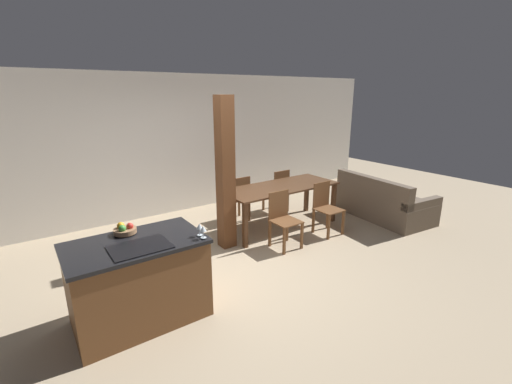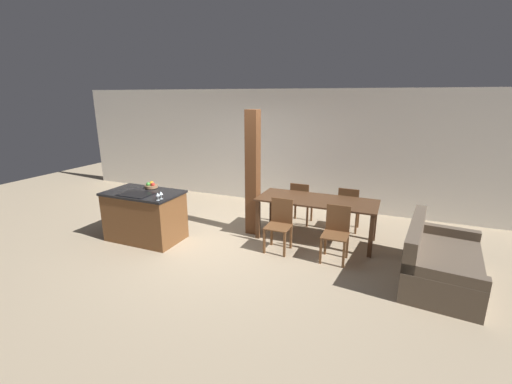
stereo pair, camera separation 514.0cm
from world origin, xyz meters
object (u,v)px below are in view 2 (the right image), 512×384
Objects in this scene: dining_table at (317,205)px; couch at (439,263)px; kitchen_island at (145,216)px; dining_chair_near_left at (279,224)px; fruit_bowl at (151,186)px; timber_post at (253,174)px; wine_glass_near at (158,195)px; dining_chair_far_left at (301,202)px; wine_glass_middle at (161,193)px; dining_chair_near_right at (336,232)px; dining_chair_far_right at (348,208)px.

couch is (1.95, -0.77, -0.40)m from dining_table.
kitchen_island reaches higher than couch.
dining_chair_near_left reaches higher than dining_table.
fruit_bowl is 1.89m from timber_post.
wine_glass_near is 2.87m from dining_chair_far_left.
timber_post reaches higher than couch.
dining_chair_near_left is 1.31m from dining_chair_far_left.
dining_chair_near_right is (2.74, 0.79, -0.54)m from wine_glass_middle.
dining_chair_near_right is at bearing 125.94° from dining_chair_far_left.
kitchen_island is 4.84m from couch.
kitchen_island reaches higher than dining_chair_near_right.
fruit_bowl is 1.81× the size of wine_glass_middle.
dining_chair_near_left is (2.39, 0.53, 0.01)m from kitchen_island.
dining_table is 1.29m from timber_post.
fruit_bowl reaches higher than dining_chair_far_right.
dining_table is at bearing 125.94° from dining_chair_near_right.
wine_glass_middle is 4.33m from couch.
wine_glass_middle reaches higher than dining_table.
dining_table is 2.41× the size of dining_chair_far_right.
kitchen_island is at bearing 28.84° from dining_chair_far_right.
wine_glass_near is at bearing -154.20° from dining_chair_near_left.
wine_glass_middle is at bearing 90.00° from wine_glass_near.
dining_chair_near_right is 0.49× the size of couch.
timber_post is at bearing -173.47° from dining_table.
wine_glass_middle reaches higher than fruit_bowl.
timber_post reaches higher than dining_chair_near_right.
kitchen_island is 1.54× the size of dining_chair_near_left.
timber_post is at bearing 24.88° from fruit_bowl.
dining_table is at bearing 33.85° from wine_glass_near.
wine_glass_middle is at bearing 37.36° from dining_chair_far_right.
dining_chair_far_left is 1.00× the size of dining_chair_far_right.
wine_glass_near is 0.06× the size of dining_table.
dining_chair_far_left is at bearing 125.94° from dining_chair_near_right.
couch is (4.81, 0.42, -0.18)m from kitchen_island.
wine_glass_near is 4.34m from couch.
wine_glass_middle is (0.60, -0.25, 0.55)m from kitchen_island.
wine_glass_middle is 3.49m from dining_chair_far_right.
fruit_bowl is 2.48m from dining_chair_near_left.
wine_glass_near is (0.60, -0.33, 0.55)m from kitchen_island.
timber_post is at bearing 47.92° from dining_chair_far_left.
dining_chair_near_right is at bearing -54.06° from dining_table.
dining_chair_near_left is at bearing 12.55° from kitchen_island.
dining_table is at bearing 54.06° from dining_chair_far_right.
dining_chair_near_left is 2.43m from couch.
couch is (2.42, -1.42, -0.19)m from dining_chair_far_left.
kitchen_island is 3.39m from dining_chair_near_right.
kitchen_island is 3.11m from dining_table.
dining_chair_near_right is (3.37, 0.27, -0.49)m from fruit_bowl.
kitchen_island is 1.54× the size of dining_chair_far_left.
dining_chair_far_left is at bearing 0.00° from dining_chair_far_right.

